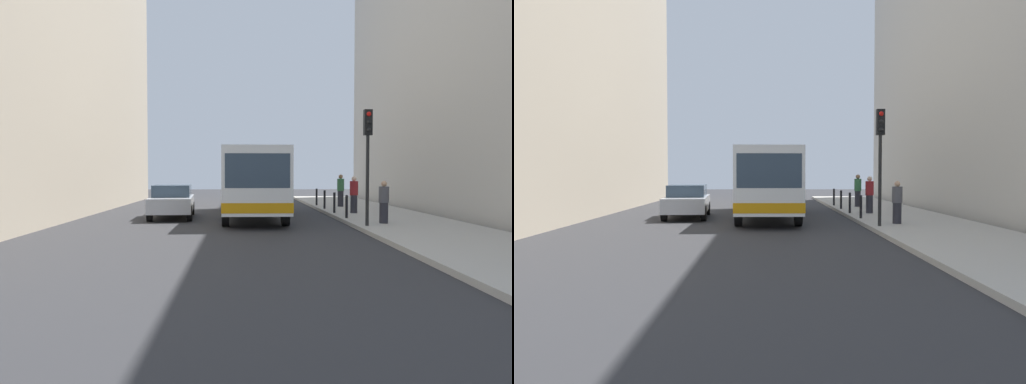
% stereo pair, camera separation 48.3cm
% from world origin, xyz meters
% --- Properties ---
extents(ground_plane, '(80.00, 80.00, 0.00)m').
position_xyz_m(ground_plane, '(0.00, 0.00, 0.00)').
color(ground_plane, '#2D2D30').
extents(sidewalk, '(4.40, 40.00, 0.15)m').
position_xyz_m(sidewalk, '(5.40, 0.00, 0.07)').
color(sidewalk, '#ADA89E').
rests_on(sidewalk, ground).
extents(building_left, '(7.00, 32.00, 17.09)m').
position_xyz_m(building_left, '(-11.50, 4.00, 8.54)').
color(building_left, '#B2A38C').
rests_on(building_left, ground).
extents(building_right, '(7.00, 32.00, 17.27)m').
position_xyz_m(building_right, '(11.50, 4.00, 8.63)').
color(building_right, '#BCB7AD').
rests_on(building_right, ground).
extents(bus, '(2.63, 11.04, 3.00)m').
position_xyz_m(bus, '(-0.41, 4.00, 1.73)').
color(bus, white).
rests_on(bus, ground).
extents(car_beside_bus, '(2.07, 4.50, 1.48)m').
position_xyz_m(car_beside_bus, '(-3.96, 3.51, 0.78)').
color(car_beside_bus, '#A5A8AD').
rests_on(car_beside_bus, ground).
extents(traffic_light, '(0.28, 0.33, 4.10)m').
position_xyz_m(traffic_light, '(3.55, -1.33, 3.01)').
color(traffic_light, black).
rests_on(traffic_light, sidewalk).
extents(bollard_near, '(0.11, 0.11, 0.95)m').
position_xyz_m(bollard_near, '(3.45, 1.58, 0.62)').
color(bollard_near, black).
rests_on(bollard_near, sidewalk).
extents(bollard_mid, '(0.11, 0.11, 0.95)m').
position_xyz_m(bollard_mid, '(3.45, 4.23, 0.62)').
color(bollard_mid, black).
rests_on(bollard_mid, sidewalk).
extents(bollard_far, '(0.11, 0.11, 0.95)m').
position_xyz_m(bollard_far, '(3.45, 6.87, 0.62)').
color(bollard_far, black).
rests_on(bollard_far, sidewalk).
extents(bollard_farthest, '(0.11, 0.11, 0.95)m').
position_xyz_m(bollard_farthest, '(3.45, 9.51, 0.62)').
color(bollard_farthest, black).
rests_on(bollard_farthest, sidewalk).
extents(pedestrian_near_signal, '(0.38, 0.38, 1.58)m').
position_xyz_m(pedestrian_near_signal, '(4.38, -0.53, 0.93)').
color(pedestrian_near_signal, '#26262D').
rests_on(pedestrian_near_signal, sidewalk).
extents(pedestrian_mid_sidewalk, '(0.38, 0.38, 1.71)m').
position_xyz_m(pedestrian_mid_sidewalk, '(4.34, 4.12, 1.00)').
color(pedestrian_mid_sidewalk, '#26262D').
rests_on(pedestrian_mid_sidewalk, sidewalk).
extents(pedestrian_far_sidewalk, '(0.38, 0.38, 1.77)m').
position_xyz_m(pedestrian_far_sidewalk, '(4.61, 8.46, 1.03)').
color(pedestrian_far_sidewalk, '#26262D').
rests_on(pedestrian_far_sidewalk, sidewalk).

